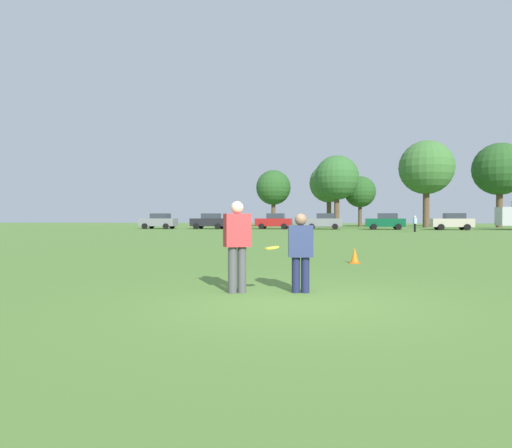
# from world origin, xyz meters

# --- Properties ---
(ground_plane) EXTENTS (181.84, 181.84, 0.00)m
(ground_plane) POSITION_xyz_m (0.00, 0.00, 0.00)
(ground_plane) COLOR #517A33
(player_thrower) EXTENTS (0.55, 0.44, 1.72)m
(player_thrower) POSITION_xyz_m (-1.14, 0.70, 0.97)
(player_thrower) COLOR #4C4C51
(player_thrower) RESTS_ON ground
(player_defender) EXTENTS (0.47, 0.30, 1.49)m
(player_defender) POSITION_xyz_m (0.04, 0.84, 0.83)
(player_defender) COLOR #1E234C
(player_defender) RESTS_ON ground
(frisbee) EXTENTS (0.27, 0.27, 0.07)m
(frisbee) POSITION_xyz_m (-0.48, 0.54, 0.86)
(frisbee) COLOR yellow
(traffic_cone) EXTENTS (0.32, 0.32, 0.48)m
(traffic_cone) POSITION_xyz_m (1.68, 6.23, 0.23)
(traffic_cone) COLOR #D8590C
(traffic_cone) RESTS_ON ground
(parked_car_near_left) EXTENTS (4.32, 2.45, 1.82)m
(parked_car_near_left) POSITION_xyz_m (-16.75, 42.40, 0.92)
(parked_car_near_left) COLOR slate
(parked_car_near_left) RESTS_ON ground
(parked_car_mid_left) EXTENTS (4.32, 2.45, 1.82)m
(parked_car_mid_left) POSITION_xyz_m (-10.73, 42.71, 0.92)
(parked_car_mid_left) COLOR black
(parked_car_mid_left) RESTS_ON ground
(parked_car_center) EXTENTS (4.32, 2.45, 1.82)m
(parked_car_center) POSITION_xyz_m (-3.16, 43.17, 0.92)
(parked_car_center) COLOR maroon
(parked_car_center) RESTS_ON ground
(parked_car_mid_right) EXTENTS (4.32, 2.45, 1.82)m
(parked_car_mid_right) POSITION_xyz_m (2.56, 42.74, 0.92)
(parked_car_mid_right) COLOR slate
(parked_car_mid_right) RESTS_ON ground
(parked_car_near_right) EXTENTS (4.32, 2.45, 1.82)m
(parked_car_near_right) POSITION_xyz_m (9.36, 42.40, 0.92)
(parked_car_near_right) COLOR #0C4C2D
(parked_car_near_right) RESTS_ON ground
(parked_car_far_right) EXTENTS (4.32, 2.45, 1.82)m
(parked_car_far_right) POSITION_xyz_m (16.25, 41.57, 0.92)
(parked_car_far_right) COLOR #B7AD99
(parked_car_far_right) RESTS_ON ground
(bystander_sideline_watcher) EXTENTS (0.27, 0.44, 1.53)m
(bystander_sideline_watcher) POSITION_xyz_m (10.68, 34.98, 0.86)
(bystander_sideline_watcher) COLOR black
(bystander_sideline_watcher) RESTS_ON ground
(tree_west_oak) EXTENTS (5.08, 5.08, 8.25)m
(tree_west_oak) POSITION_xyz_m (-4.11, 56.12, 5.67)
(tree_west_oak) COLOR brown
(tree_west_oak) RESTS_ON ground
(tree_west_maple) EXTENTS (5.51, 5.51, 8.95)m
(tree_west_maple) POSITION_xyz_m (3.85, 54.79, 6.16)
(tree_west_maple) COLOR brown
(tree_west_maple) RESTS_ON ground
(tree_center_elm) EXTENTS (5.86, 5.86, 9.53)m
(tree_center_elm) POSITION_xyz_m (4.63, 50.88, 6.55)
(tree_center_elm) COLOR brown
(tree_center_elm) RESTS_ON ground
(tree_east_birch) EXTENTS (4.46, 4.46, 7.25)m
(tree_east_birch) POSITION_xyz_m (8.35, 56.19, 4.99)
(tree_east_birch) COLOR brown
(tree_east_birch) RESTS_ON ground
(tree_east_oak) EXTENTS (7.05, 7.05, 11.45)m
(tree_east_oak) POSITION_xyz_m (16.33, 51.89, 7.88)
(tree_east_oak) COLOR brown
(tree_east_oak) RESTS_ON ground
(tree_far_east_pine) EXTENTS (6.90, 6.90, 11.22)m
(tree_far_east_pine) POSITION_xyz_m (26.12, 53.34, 7.72)
(tree_far_east_pine) COLOR brown
(tree_far_east_pine) RESTS_ON ground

